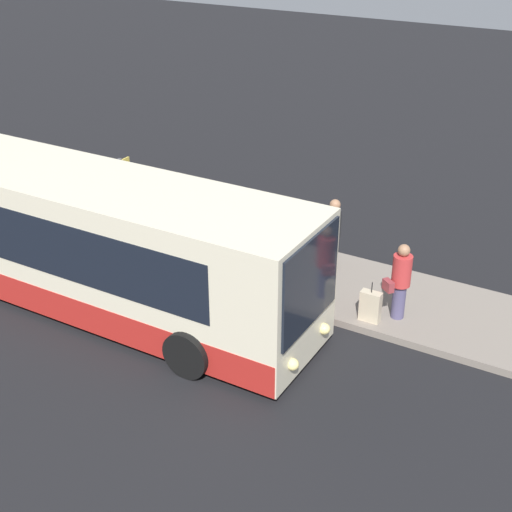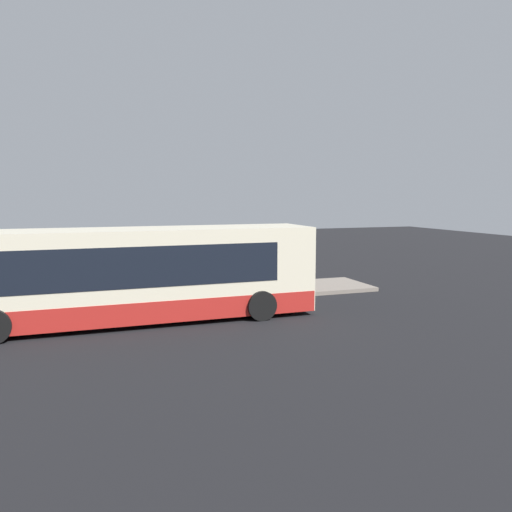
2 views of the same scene
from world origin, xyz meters
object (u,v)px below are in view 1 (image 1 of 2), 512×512
passenger_waiting (400,279)px  trash_bin (121,200)px  sign_post (122,192)px  passenger_boarding (334,230)px  suitcase (370,306)px  bus_lead (64,235)px

passenger_waiting → trash_bin: passenger_waiting is taller
sign_post → trash_bin: bearing=132.6°
passenger_boarding → passenger_waiting: 2.67m
passenger_waiting → suitcase: bearing=79.8°
passenger_boarding → suitcase: bearing=-64.2°
bus_lead → suitcase: size_ratio=13.22×
bus_lead → passenger_waiting: 7.57m
sign_post → trash_bin: sign_post is taller
passenger_waiting → trash_bin: bearing=27.7°
passenger_waiting → trash_bin: size_ratio=2.71×
passenger_boarding → sign_post: (-5.01, -1.79, 0.59)m
passenger_boarding → trash_bin: size_ratio=2.72×
passenger_boarding → suitcase: (1.76, -1.90, -0.63)m
bus_lead → trash_bin: bearing=113.9°
suitcase → trash_bin: (-8.45, 1.94, -0.03)m
passenger_waiting → bus_lead: bearing=57.2°
suitcase → sign_post: size_ratio=0.38×
suitcase → trash_bin: suitcase is taller
passenger_boarding → trash_bin: (-6.69, 0.04, -0.65)m
suitcase → trash_bin: 8.67m
bus_lead → passenger_boarding: (4.89, 4.03, -0.38)m
bus_lead → trash_bin: bus_lead is taller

